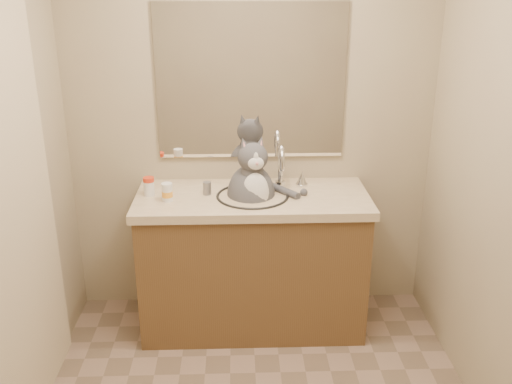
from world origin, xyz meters
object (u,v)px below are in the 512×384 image
Objects in this scene: pill_bottle_orange at (167,193)px; pill_bottle_redcap at (149,186)px; cat at (252,191)px; grey_canister at (207,188)px.

pill_bottle_redcap is at bearing 141.24° from pill_bottle_orange.
pill_bottle_orange is (-0.47, -0.08, 0.03)m from cat.
pill_bottle_orange is 0.24m from grey_canister.
pill_bottle_redcap reaches higher than grey_canister.
pill_bottle_redcap is at bearing -179.40° from grey_canister.
pill_bottle_redcap is 0.33m from grey_canister.
pill_bottle_redcap is 1.04× the size of pill_bottle_orange.
cat is at bearing -2.95° from grey_canister.
grey_canister is (0.22, 0.09, -0.01)m from pill_bottle_orange.
pill_bottle_orange is at bearing -38.76° from pill_bottle_redcap.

